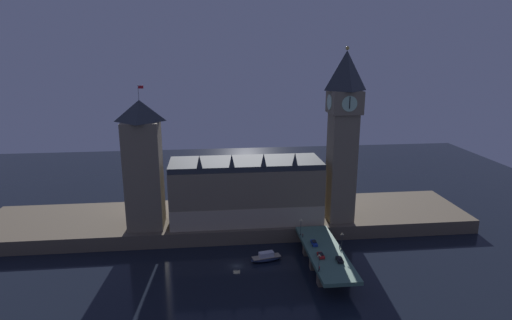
% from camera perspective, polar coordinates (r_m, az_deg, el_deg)
% --- Properties ---
extents(ground_plane, '(400.00, 400.00, 0.00)m').
position_cam_1_polar(ground_plane, '(168.50, -2.60, -13.96)').
color(ground_plane, black).
extents(embankment, '(220.00, 42.00, 6.18)m').
position_cam_1_polar(embankment, '(202.36, -3.34, -7.91)').
color(embankment, brown).
rests_on(embankment, ground_plane).
extents(parliament_hall, '(66.17, 23.70, 32.47)m').
position_cam_1_polar(parliament_hall, '(190.55, -1.35, -4.03)').
color(parliament_hall, '#7F7056').
rests_on(parliament_hall, embankment).
extents(clock_tower, '(13.37, 13.48, 75.42)m').
position_cam_1_polar(clock_tower, '(186.84, 11.53, 3.68)').
color(clock_tower, '#7F7056').
rests_on(clock_tower, embankment).
extents(victoria_tower, '(15.01, 15.01, 60.42)m').
position_cam_1_polar(victoria_tower, '(184.91, -14.80, -0.61)').
color(victoria_tower, '#7F7056').
rests_on(victoria_tower, embankment).
extents(bridge, '(13.31, 46.00, 7.17)m').
position_cam_1_polar(bridge, '(166.84, 9.17, -12.53)').
color(bridge, '#4C7560').
rests_on(bridge, ground_plane).
extents(car_northbound_lead, '(1.95, 4.73, 1.57)m').
position_cam_1_polar(car_northbound_lead, '(169.56, 7.75, -10.90)').
color(car_northbound_lead, navy).
rests_on(car_northbound_lead, bridge).
extents(car_northbound_trail, '(2.11, 4.44, 1.39)m').
position_cam_1_polar(car_northbound_trail, '(160.83, 8.63, -12.45)').
color(car_northbound_trail, red).
rests_on(car_northbound_trail, bridge).
extents(car_southbound_lead, '(2.01, 4.27, 1.51)m').
position_cam_1_polar(car_southbound_lead, '(158.91, 11.10, -12.90)').
color(car_southbound_lead, black).
rests_on(car_southbound_lead, bridge).
extents(pedestrian_near_rail, '(0.38, 0.38, 1.70)m').
position_cam_1_polar(pedestrian_near_rail, '(152.01, 8.45, -14.04)').
color(pedestrian_near_rail, black).
rests_on(pedestrian_near_rail, bridge).
extents(pedestrian_mid_walk, '(0.38, 0.38, 1.80)m').
position_cam_1_polar(pedestrian_mid_walk, '(167.94, 11.08, -11.23)').
color(pedestrian_mid_walk, black).
rests_on(pedestrian_mid_walk, bridge).
extents(pedestrian_far_rail, '(0.38, 0.38, 1.75)m').
position_cam_1_polar(pedestrian_far_rail, '(175.01, 6.26, -9.93)').
color(pedestrian_far_rail, black).
rests_on(pedestrian_far_rail, bridge).
extents(street_lamp_near, '(1.34, 0.60, 6.30)m').
position_cam_1_polar(street_lamp_near, '(149.91, 8.41, -13.15)').
color(street_lamp_near, '#2D3333').
rests_on(street_lamp_near, bridge).
extents(street_lamp_mid, '(1.34, 0.60, 6.89)m').
position_cam_1_polar(street_lamp_mid, '(165.69, 11.39, -10.33)').
color(street_lamp_mid, '#2D3333').
rests_on(street_lamp_mid, bridge).
extents(street_lamp_far, '(1.34, 0.60, 6.90)m').
position_cam_1_polar(street_lamp_far, '(175.57, 6.00, -8.63)').
color(street_lamp_far, '#2D3333').
rests_on(street_lamp_far, bridge).
extents(boat_upstream, '(13.29, 6.61, 3.72)m').
position_cam_1_polar(boat_upstream, '(171.55, 1.39, -12.88)').
color(boat_upstream, '#1E2842').
rests_on(boat_upstream, ground_plane).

